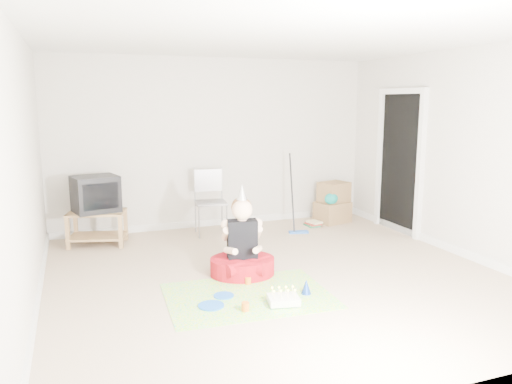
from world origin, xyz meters
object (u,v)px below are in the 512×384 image
object	(u,v)px
cardboard_boxes	(333,203)
folding_chair	(211,203)
tv_stand	(97,225)
birthday_cake	(283,301)
crt_tv	(96,194)
seated_woman	(242,255)

from	to	relation	value
cardboard_boxes	folding_chair	bearing A→B (deg)	-178.64
tv_stand	birthday_cake	size ratio (longest dim) A/B	2.53
crt_tv	birthday_cake	bearing A→B (deg)	-74.61
tv_stand	crt_tv	distance (m)	0.44
tv_stand	cardboard_boxes	bearing A→B (deg)	0.72
seated_woman	birthday_cake	distance (m)	0.96
crt_tv	seated_woman	size ratio (longest dim) A/B	0.54
tv_stand	cardboard_boxes	xyz separation A→B (m)	(3.66, 0.05, 0.04)
tv_stand	seated_woman	xyz separation A→B (m)	(1.47, -1.83, -0.05)
seated_woman	birthday_cake	xyz separation A→B (m)	(0.10, -0.94, -0.19)
crt_tv	folding_chair	world-z (taller)	folding_chair
cardboard_boxes	seated_woman	distance (m)	2.89
cardboard_boxes	birthday_cake	world-z (taller)	cardboard_boxes
cardboard_boxes	seated_woman	world-z (taller)	seated_woman
seated_woman	tv_stand	bearing A→B (deg)	128.76
cardboard_boxes	birthday_cake	distance (m)	3.52
tv_stand	seated_woman	bearing A→B (deg)	-51.24
folding_chair	birthday_cake	distance (m)	2.80
tv_stand	seated_woman	distance (m)	2.35
tv_stand	crt_tv	bearing A→B (deg)	90.00
crt_tv	cardboard_boxes	xyz separation A→B (m)	(3.66, 0.05, -0.40)
tv_stand	birthday_cake	world-z (taller)	tv_stand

